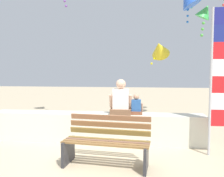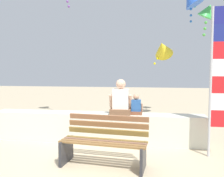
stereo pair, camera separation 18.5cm
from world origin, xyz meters
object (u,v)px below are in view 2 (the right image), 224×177
Objects in this scene: kite_yellow at (163,49)px; park_bench at (104,143)px; person_child at (136,106)px; person_adult at (121,101)px; kite_green at (208,11)px; flag_banner at (218,73)px.

park_bench is at bearing -105.39° from kite_yellow.
kite_yellow is (0.79, 3.39, 1.63)m from person_child.
person_child is at bearing 0.07° from person_adult.
kite_green reaches higher than park_bench.
kite_yellow is at bearing 101.91° from flag_banner.
kite_green is 1.01× the size of kite_yellow.
kite_yellow reaches higher than person_adult.
flag_banner is at bearing -16.68° from person_adult.
person_adult is at bearing 83.67° from park_bench.
flag_banner is (1.63, -0.60, 0.79)m from person_child.
kite_yellow reaches higher than park_bench.
kite_yellow is (1.15, 3.39, 1.50)m from person_adult.
person_adult is 0.82× the size of kite_yellow.
flag_banner is at bearing -20.12° from person_child.
person_adult is at bearing 163.32° from flag_banner.
flag_banner is 2.91× the size of kite_green.
park_bench is 1.47m from person_adult.
park_bench is 3.33× the size of person_child.
flag_banner is (1.99, -0.60, 0.66)m from person_adult.
person_child is (0.36, 0.00, -0.13)m from person_adult.
park_bench is at bearing -129.30° from kite_green.
kite_yellow is (-1.11, 1.78, -0.87)m from kite_green.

